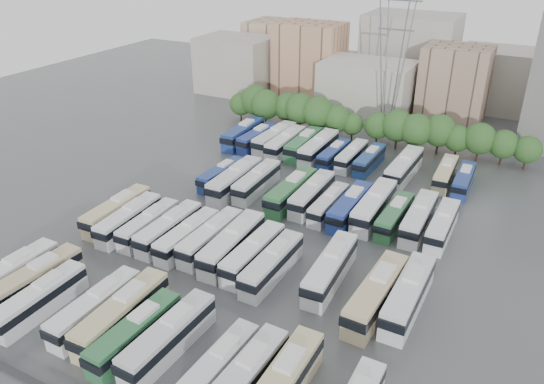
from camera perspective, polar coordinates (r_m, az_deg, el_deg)
The scene contains 48 objects.
ground at distance 73.87m, azimuth -0.81°, elevation -5.19°, with size 220.00×220.00×0.00m, color #424447.
tree_line at distance 108.01m, azimuth 8.88°, elevation 7.77°, with size 63.36×8.01×8.39m.
city_buildings at distance 135.95m, azimuth 11.28°, elevation 12.93°, with size 102.00×35.00×20.00m.
electricity_pylon at distance 110.61m, azimuth 13.05°, elevation 15.42°, with size 9.00×6.91×33.83m.
bus_r0_s0 at distance 70.83m, azimuth -26.31°, elevation -8.00°, with size 2.93×12.64×3.95m.
bus_r0_s1 at distance 68.81m, azimuth -24.15°, elevation -8.62°, with size 3.29×12.45×3.87m.
bus_r0_s2 at distance 65.50m, azimuth -23.67°, elevation -10.50°, with size 2.73×11.94×3.74m.
bus_r0_s4 at distance 62.02m, azimuth -18.42°, elevation -11.69°, with size 2.75×12.22×3.83m.
bus_r0_s5 at distance 60.15m, azimuth -15.83°, elevation -12.45°, with size 3.22×13.19×4.11m.
bus_r0_s6 at distance 57.64m, azimuth -14.49°, elevation -14.48°, with size 3.07×12.03×3.75m.
bus_r0_s7 at distance 56.27m, azimuth -11.06°, elevation -15.08°, with size 3.23×12.77×3.98m.
bus_r0_s9 at distance 52.80m, azimuth -5.90°, elevation -18.31°, with size 2.96×11.59×3.61m.
bus_r0_s10 at distance 51.38m, azimuth -3.06°, elevation -19.50°, with size 3.29×12.66×3.94m.
bus_r1_s0 at distance 80.44m, azimuth -16.34°, elevation -1.94°, with size 2.94×12.51×3.91m.
bus_r1_s1 at distance 77.81m, azimuth -15.15°, elevation -2.84°, with size 3.19×12.25×3.81m.
bus_r1_s2 at distance 76.08m, azimuth -13.13°, elevation -3.39°, with size 2.81×11.52×3.59m.
bus_r1_s3 at distance 74.28m, azimuth -11.01°, elevation -3.85°, with size 2.70×12.18×3.82m.
bus_r1_s4 at distance 72.24m, azimuth -9.06°, elevation -4.66°, with size 2.82×11.90×3.72m.
bus_r1_s5 at distance 71.33m, azimuth -6.58°, elevation -4.84°, with size 2.88×12.46×3.90m.
bus_r1_s6 at distance 69.42m, azimuth -4.30°, elevation -5.55°, with size 3.34×13.43×4.19m.
bus_r1_s7 at distance 67.63m, azimuth -2.03°, elevation -6.60°, with size 2.94×12.40×3.87m.
bus_r1_s8 at distance 65.58m, azimuth -0.00°, elevation -7.76°, with size 2.89×12.39×3.88m.
bus_r1_s10 at distance 65.04m, azimuth 6.32°, elevation -8.16°, with size 3.41×13.15×4.09m.
bus_r1_s12 at distance 61.59m, azimuth 11.16°, elevation -10.70°, with size 3.69×13.82×4.29m.
bus_r1_s13 at distance 62.28m, azimuth 14.45°, elevation -10.68°, with size 3.06×13.42×4.20m.
bus_r2_s2 at distance 89.44m, azimuth -5.47°, elevation 1.88°, with size 2.93×11.00×3.42m.
bus_r2_s3 at distance 86.46m, azimuth -4.02°, elevation 1.32°, with size 3.12×13.52×4.23m.
bus_r2_s4 at distance 86.20m, azimuth -1.64°, elevation 1.18°, with size 2.96×12.43×3.88m.
bus_r2_s6 at distance 82.63m, azimuth 2.07°, elevation 0.08°, with size 3.12×13.26×4.14m.
bus_r2_s7 at distance 82.19m, azimuth 4.33°, elevation -0.20°, with size 2.88×12.66×3.96m.
bus_r2_s8 at distance 79.94m, azimuth 6.12°, elevation -1.31°, with size 2.62×11.01×3.44m.
bus_r2_s9 at distance 79.20m, azimuth 8.40°, elevation -1.53°, with size 2.91×12.61×3.94m.
bus_r2_s10 at distance 79.57m, azimuth 10.91°, elevation -1.48°, with size 2.98×13.64×4.28m.
bus_r2_s11 at distance 78.17m, azimuth 13.05°, elevation -2.52°, with size 2.83×11.57×3.61m.
bus_r2_s12 at distance 78.12m, azimuth 15.53°, elevation -2.68°, with size 2.95×12.82×4.01m.
bus_r2_s13 at distance 77.50m, azimuth 17.85°, elevation -3.39°, with size 2.65×11.91×3.73m.
bus_r3_s0 at distance 106.46m, azimuth -3.13°, elevation 6.30°, with size 3.18×13.14×4.10m.
bus_r3_s1 at distance 104.77m, azimuth -1.59°, elevation 5.87°, with size 3.06×11.91×3.71m.
bus_r3_s2 at distance 103.87m, azimuth 0.27°, elevation 5.80°, with size 3.44×13.13×4.08m.
bus_r3_s3 at distance 101.71m, azimuth 1.47°, elevation 5.31°, with size 2.84×12.82×4.02m.
bus_r3_s4 at distance 101.27m, azimuth 3.44°, elevation 5.16°, with size 2.97×12.73×3.98m.
bus_r3_s5 at distance 99.54m, azimuth 5.03°, elevation 4.77°, with size 2.92×13.32×4.18m.
bus_r3_s6 at distance 97.82m, azimuth 6.68°, elevation 4.05°, with size 2.62×10.95×3.42m.
bus_r3_s7 at distance 97.47m, azimuth 8.55°, elevation 3.88°, with size 2.57×11.27×3.53m.
bus_r3_s8 at distance 96.41m, azimuth 10.43°, elevation 3.44°, with size 2.71×11.03×3.44m.
bus_r3_s10 at distance 93.45m, azimuth 14.00°, elevation 2.57°, with size 3.40×13.64×4.25m.
bus_r3_s12 at distance 93.91m, azimuth 18.15°, elevation 1.90°, with size 2.81×11.43×3.57m.
bus_r3_s13 at distance 92.59m, azimuth 19.91°, elevation 1.21°, with size 2.63×10.97×3.43m.
Camera 1 is at (30.23, -55.01, 38.95)m, focal length 35.00 mm.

